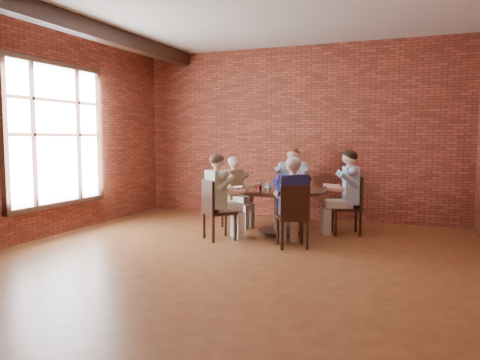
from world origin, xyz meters
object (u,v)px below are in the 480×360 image
at_px(dining_table, 280,202).
at_px(diner_c, 235,192).
at_px(chair_e, 293,214).
at_px(chair_a, 352,203).
at_px(chair_d, 214,208).
at_px(chair_c, 232,199).
at_px(smartphone, 294,192).
at_px(diner_b, 292,185).
at_px(chair_b, 293,194).
at_px(diner_d, 220,197).
at_px(diner_e, 292,202).
at_px(diner_a, 347,192).

height_order(dining_table, diner_c, diner_c).
height_order(diner_c, chair_e, diner_c).
relative_size(chair_a, chair_d, 1.02).
xyz_separation_m(chair_c, smartphone, (1.34, -0.65, 0.26)).
height_order(diner_b, chair_d, diner_b).
distance_m(chair_a, diner_c, 2.06).
height_order(diner_c, chair_d, diner_c).
bearing_deg(chair_d, chair_e, -141.80).
bearing_deg(chair_d, chair_c, -38.53).
bearing_deg(chair_b, diner_d, -113.19).
bearing_deg(chair_b, smartphone, -78.21).
relative_size(diner_b, diner_c, 1.12).
bearing_deg(chair_e, diner_e, -90.00).
bearing_deg(chair_e, chair_b, -101.40).
distance_m(diner_d, chair_e, 1.26).
height_order(diner_c, diner_e, diner_e).
xyz_separation_m(dining_table, chair_d, (-0.81, -0.89, -0.01)).
height_order(diner_a, chair_c, diner_a).
height_order(chair_a, diner_d, diner_d).
distance_m(diner_b, diner_e, 1.98).
xyz_separation_m(dining_table, chair_b, (-0.08, 1.10, 0.00)).
relative_size(chair_a, smartphone, 6.29).
relative_size(chair_b, chair_d, 1.04).
distance_m(chair_c, diner_c, 0.16).
bearing_deg(diner_d, diner_c, -38.52).
xyz_separation_m(diner_c, smartphone, (1.26, -0.63, 0.12)).
bearing_deg(diner_e, chair_b, -101.86).
xyz_separation_m(chair_d, diner_e, (1.26, -0.02, 0.15)).
xyz_separation_m(chair_d, smartphone, (1.15, 0.52, 0.24)).
bearing_deg(dining_table, diner_d, -132.28).
distance_m(dining_table, diner_c, 0.96).
bearing_deg(smartphone, diner_b, 104.74).
relative_size(chair_a, diner_e, 0.73).
distance_m(chair_a, chair_c, 2.13).
bearing_deg(diner_c, dining_table, -90.00).
distance_m(diner_b, diner_c, 1.13).
relative_size(chair_c, diner_d, 0.66).
distance_m(diner_a, diner_b, 1.29).
relative_size(chair_a, chair_c, 1.08).
height_order(diner_a, chair_d, diner_a).
xyz_separation_m(chair_e, smartphone, (-0.15, 0.61, 0.25)).
bearing_deg(diner_c, chair_d, -158.42).
distance_m(diner_b, smartphone, 1.43).
distance_m(diner_a, diner_c, 1.97).
xyz_separation_m(diner_b, chair_c, (-0.93, -0.72, -0.22)).
bearing_deg(diner_a, diner_c, -105.81).
xyz_separation_m(chair_d, chair_e, (1.30, -0.09, -0.01)).
relative_size(diner_a, diner_c, 1.10).
distance_m(chair_c, chair_d, 1.19).
xyz_separation_m(chair_a, chair_e, (-0.64, -1.35, -0.02)).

